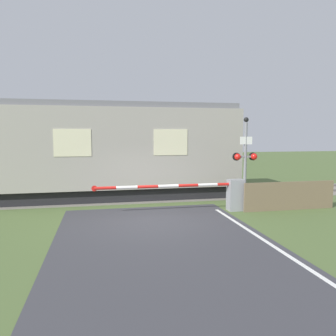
# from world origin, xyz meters

# --- Properties ---
(ground_plane) EXTENTS (80.00, 80.00, 0.00)m
(ground_plane) POSITION_xyz_m (0.00, 0.00, 0.00)
(ground_plane) COLOR #4C6033
(track_bed) EXTENTS (36.00, 3.20, 0.13)m
(track_bed) POSITION_xyz_m (0.00, 4.32, 0.02)
(track_bed) COLOR slate
(track_bed) RESTS_ON ground_plane
(train) EXTENTS (14.54, 3.01, 4.27)m
(train) POSITION_xyz_m (-2.70, 4.32, 2.18)
(train) COLOR black
(train) RESTS_ON ground_plane
(crossing_barrier) EXTENTS (5.67, 0.44, 1.19)m
(crossing_barrier) POSITION_xyz_m (2.96, 0.83, 0.67)
(crossing_barrier) COLOR gray
(crossing_barrier) RESTS_ON ground_plane
(signal_post) EXTENTS (0.96, 0.26, 3.54)m
(signal_post) POSITION_xyz_m (3.68, 0.65, 2.01)
(signal_post) COLOR gray
(signal_post) RESTS_ON ground_plane
(roadside_fence) EXTENTS (3.76, 0.06, 1.10)m
(roadside_fence) POSITION_xyz_m (5.46, 0.46, 0.55)
(roadside_fence) COLOR #726047
(roadside_fence) RESTS_ON ground_plane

